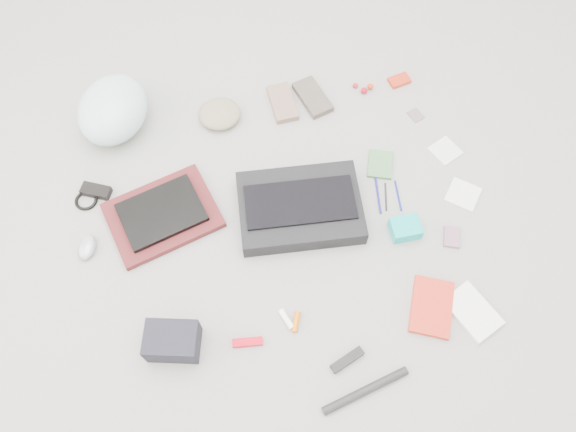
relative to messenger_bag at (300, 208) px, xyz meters
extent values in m
plane|color=gray|center=(-0.05, -0.03, -0.04)|extent=(4.00, 4.00, 0.00)
cube|color=black|center=(0.00, 0.00, 0.00)|extent=(0.48, 0.36, 0.08)
cube|color=black|center=(0.00, 0.00, 0.04)|extent=(0.42, 0.21, 0.01)
cube|color=#551B1D|center=(-0.52, 0.08, -0.02)|extent=(0.47, 0.40, 0.03)
cube|color=black|center=(-0.52, 0.08, 0.00)|extent=(0.35, 0.29, 0.02)
ellipsoid|color=#BAE8E8|center=(-0.66, 0.55, 0.06)|extent=(0.38, 0.42, 0.20)
ellipsoid|color=gray|center=(-0.24, 0.50, -0.01)|extent=(0.20, 0.19, 0.06)
cube|color=#846658|center=(0.03, 0.52, -0.02)|extent=(0.11, 0.20, 0.03)
cube|color=#524943|center=(0.16, 0.53, -0.02)|extent=(0.15, 0.22, 0.03)
cube|color=black|center=(-0.76, 0.23, -0.02)|extent=(0.12, 0.09, 0.03)
torus|color=black|center=(-0.81, 0.20, -0.03)|extent=(0.10, 0.10, 0.01)
ellipsoid|color=#9E9EAD|center=(-0.80, 0.00, -0.02)|extent=(0.09, 0.12, 0.04)
cube|color=black|center=(-0.52, -0.43, 0.02)|extent=(0.20, 0.16, 0.11)
cube|color=#BB0515|center=(-0.28, -0.46, -0.03)|extent=(0.11, 0.04, 0.02)
cylinder|color=white|center=(-0.13, -0.41, -0.03)|extent=(0.05, 0.08, 0.02)
cylinder|color=#DD6406|center=(-0.10, -0.42, -0.03)|extent=(0.05, 0.08, 0.02)
cube|color=black|center=(0.05, -0.59, -0.03)|extent=(0.13, 0.08, 0.02)
cylinder|color=black|center=(0.08, -0.70, -0.02)|extent=(0.31, 0.11, 0.03)
cube|color=red|center=(0.38, -0.46, -0.03)|extent=(0.21, 0.25, 0.02)
cube|color=white|center=(0.52, -0.50, -0.03)|extent=(0.19, 0.22, 0.02)
cube|color=#457544|center=(0.36, 0.15, -0.03)|extent=(0.13, 0.15, 0.01)
cylinder|color=navy|center=(0.31, 0.01, -0.03)|extent=(0.03, 0.16, 0.01)
cylinder|color=black|center=(0.34, 0.00, -0.03)|extent=(0.03, 0.12, 0.01)
cylinder|color=navy|center=(0.39, 0.00, -0.03)|extent=(0.02, 0.13, 0.01)
cube|color=#0CBBBB|center=(0.37, -0.15, -0.01)|extent=(0.11, 0.09, 0.05)
cube|color=gray|center=(0.54, -0.21, -0.03)|extent=(0.08, 0.10, 0.02)
cube|color=silver|center=(0.64, 0.17, -0.04)|extent=(0.14, 0.14, 0.01)
cube|color=white|center=(0.64, -0.04, -0.03)|extent=(0.16, 0.16, 0.01)
sphere|color=red|center=(0.36, 0.56, -0.03)|extent=(0.03, 0.03, 0.02)
sphere|color=maroon|center=(0.39, 0.52, -0.02)|extent=(0.04, 0.04, 0.03)
sphere|color=red|center=(0.42, 0.54, -0.02)|extent=(0.03, 0.03, 0.03)
cube|color=red|center=(0.55, 0.55, -0.03)|extent=(0.10, 0.08, 0.02)
cube|color=slate|center=(0.57, 0.36, -0.04)|extent=(0.07, 0.08, 0.00)
camera|label=1|loc=(-0.23, -0.97, 1.88)|focal=35.00mm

